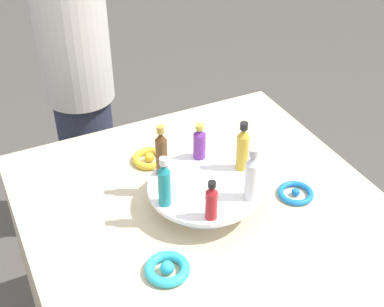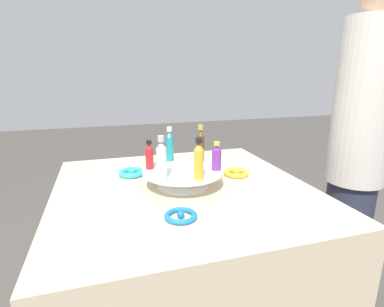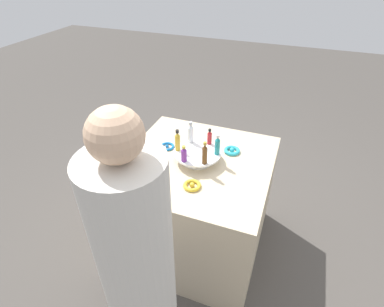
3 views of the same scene
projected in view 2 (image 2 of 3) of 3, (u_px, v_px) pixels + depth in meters
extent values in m
cube|color=beige|center=(184.00, 274.00, 1.25)|extent=(0.95, 0.95, 0.79)
cylinder|color=white|center=(183.00, 185.00, 1.15)|extent=(0.20, 0.20, 0.01)
cylinder|color=white|center=(183.00, 178.00, 1.14)|extent=(0.10, 0.10, 0.05)
cylinder|color=white|center=(183.00, 171.00, 1.13)|extent=(0.30, 0.30, 0.01)
cylinder|color=#B21E23|center=(150.00, 159.00, 1.13)|extent=(0.03, 0.03, 0.08)
cone|color=#B21E23|center=(149.00, 146.00, 1.11)|extent=(0.03, 0.03, 0.02)
cylinder|color=black|center=(149.00, 142.00, 1.11)|extent=(0.02, 0.02, 0.01)
cylinder|color=silver|center=(162.00, 164.00, 1.01)|extent=(0.03, 0.03, 0.11)
cone|color=silver|center=(161.00, 145.00, 1.00)|extent=(0.03, 0.03, 0.02)
cylinder|color=#B2B2B7|center=(161.00, 139.00, 0.99)|extent=(0.02, 0.02, 0.02)
cylinder|color=gold|center=(199.00, 165.00, 1.01)|extent=(0.03, 0.03, 0.10)
cone|color=gold|center=(199.00, 146.00, 0.99)|extent=(0.03, 0.03, 0.02)
cylinder|color=black|center=(199.00, 140.00, 0.98)|extent=(0.02, 0.02, 0.02)
cylinder|color=#702D93|center=(217.00, 160.00, 1.11)|extent=(0.04, 0.04, 0.08)
cone|color=#702D93|center=(217.00, 148.00, 1.10)|extent=(0.03, 0.03, 0.02)
cylinder|color=gold|center=(217.00, 144.00, 1.10)|extent=(0.02, 0.02, 0.01)
cylinder|color=brown|center=(200.00, 148.00, 1.22)|extent=(0.03, 0.03, 0.11)
cone|color=brown|center=(201.00, 133.00, 1.20)|extent=(0.03, 0.03, 0.02)
cylinder|color=#B79338|center=(201.00, 127.00, 1.19)|extent=(0.02, 0.02, 0.02)
cylinder|color=teal|center=(170.00, 149.00, 1.22)|extent=(0.03, 0.03, 0.10)
cone|color=teal|center=(169.00, 134.00, 1.21)|extent=(0.03, 0.03, 0.02)
cylinder|color=silver|center=(169.00, 129.00, 1.20)|extent=(0.02, 0.02, 0.02)
torus|color=gold|center=(236.00, 173.00, 1.27)|extent=(0.10, 0.10, 0.02)
sphere|color=gold|center=(236.00, 172.00, 1.27)|extent=(0.03, 0.03, 0.03)
torus|color=#2DB7CC|center=(131.00, 173.00, 1.27)|extent=(0.11, 0.11, 0.02)
sphere|color=#2DB7CC|center=(131.00, 172.00, 1.27)|extent=(0.03, 0.03, 0.03)
torus|color=blue|center=(181.00, 216.00, 0.90)|extent=(0.10, 0.10, 0.02)
sphere|color=blue|center=(181.00, 215.00, 0.90)|extent=(0.02, 0.02, 0.02)
cylinder|color=#282D42|center=(344.00, 240.00, 1.61)|extent=(0.23, 0.23, 0.68)
cylinder|color=beige|center=(365.00, 104.00, 1.42)|extent=(0.27, 0.27, 0.77)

